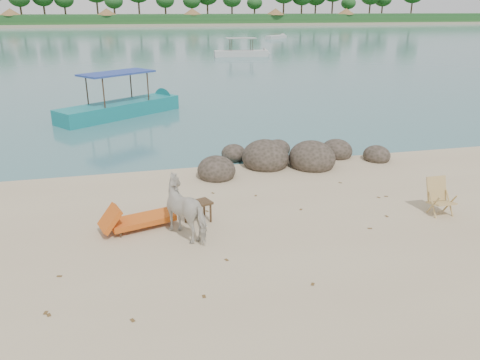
% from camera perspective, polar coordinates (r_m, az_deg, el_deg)
% --- Properties ---
extents(water, '(400.00, 400.00, 0.00)m').
position_cam_1_polar(water, '(97.91, -12.58, 17.00)').
color(water, '#336566').
rests_on(water, ground).
extents(far_shore, '(420.00, 90.00, 1.40)m').
position_cam_1_polar(far_shore, '(177.84, -13.29, 18.19)').
color(far_shore, tan).
rests_on(far_shore, ground).
extents(far_scenery, '(420.00, 18.00, 9.50)m').
position_cam_1_polar(far_scenery, '(144.49, -13.18, 19.10)').
color(far_scenery, '#1E4C1E').
rests_on(far_scenery, ground).
extents(boulders, '(6.39, 2.97, 1.10)m').
position_cam_1_polar(boulders, '(14.89, 5.67, 2.62)').
color(boulders, '#2D281E').
rests_on(boulders, ground).
extents(cow, '(1.36, 1.62, 1.26)m').
position_cam_1_polar(cow, '(10.15, -6.31, -3.55)').
color(cow, beige).
rests_on(cow, ground).
extents(side_table, '(0.72, 0.59, 0.50)m').
position_cam_1_polar(side_table, '(10.83, -5.14, -4.12)').
color(side_table, '#372916').
rests_on(side_table, ground).
extents(lounge_chair, '(1.90, 1.11, 0.54)m').
position_cam_1_polar(lounge_chair, '(10.78, -11.82, -4.49)').
color(lounge_chair, '#C64117').
rests_on(lounge_chair, ground).
extents(deck_chair, '(0.56, 0.61, 0.87)m').
position_cam_1_polar(deck_chair, '(12.13, 23.42, -2.12)').
color(deck_chair, tan).
rests_on(deck_chair, ground).
extents(boat_near, '(6.34, 5.18, 3.27)m').
position_cam_1_polar(boat_near, '(22.44, -14.73, 11.73)').
color(boat_near, '#14777B').
rests_on(boat_near, water).
extents(boat_mid, '(6.35, 1.96, 3.04)m').
position_cam_1_polar(boat_mid, '(50.45, 0.13, 16.60)').
color(boat_mid, '#B7B7B3').
rests_on(boat_mid, water).
extents(boat_far, '(4.86, 4.35, 0.62)m').
position_cam_1_polar(boat_far, '(81.24, 4.44, 17.05)').
color(boat_far, '#B9B9B5').
rests_on(boat_far, water).
extents(dead_leaves, '(8.12, 6.86, 0.00)m').
position_cam_1_polar(dead_leaves, '(10.12, 1.94, -7.40)').
color(dead_leaves, brown).
rests_on(dead_leaves, ground).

